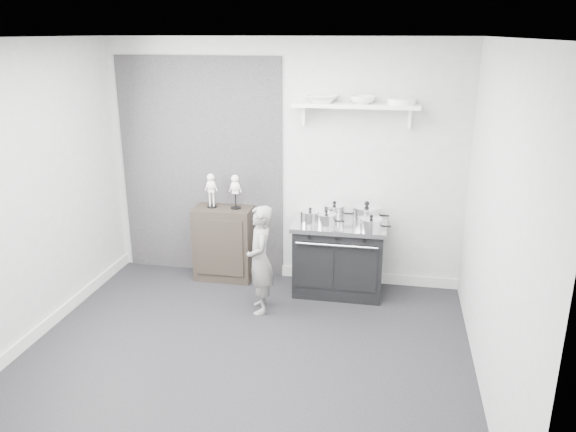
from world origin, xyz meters
name	(u,v)px	position (x,y,z in m)	size (l,w,h in m)	color
ground	(243,356)	(0.00, 0.00, 0.00)	(4.00, 4.00, 0.00)	black
room_shell	(233,172)	(-0.09, 0.15, 1.64)	(4.02, 3.62, 2.71)	#ACACAA
wall_shelf	(356,107)	(0.80, 1.68, 2.01)	(1.30, 0.26, 0.24)	white
stove	(339,257)	(0.69, 1.48, 0.40)	(1.00, 0.62, 0.80)	black
side_cabinet	(224,243)	(-0.65, 1.61, 0.43)	(0.66, 0.38, 0.85)	black
child	(260,260)	(-0.05, 0.88, 0.56)	(0.41, 0.27, 1.12)	gray
pot_front_left	(310,218)	(0.38, 1.37, 0.88)	(0.30, 0.21, 0.19)	white
pot_back_left	(334,212)	(0.61, 1.58, 0.89)	(0.32, 0.24, 0.21)	white
pot_back_right	(366,214)	(0.96, 1.58, 0.89)	(0.40, 0.31, 0.23)	white
pot_front_right	(371,225)	(1.02, 1.28, 0.87)	(0.32, 0.23, 0.18)	white
pot_front_center	(326,220)	(0.56, 1.35, 0.87)	(0.30, 0.21, 0.18)	white
skeleton_full	(211,188)	(-0.78, 1.61, 1.08)	(0.13, 0.08, 0.45)	white
skeleton_torso	(235,189)	(-0.50, 1.61, 1.08)	(0.13, 0.08, 0.45)	white
bowl_large	(322,99)	(0.45, 1.67, 2.08)	(0.33, 0.33, 0.08)	white
bowl_small	(363,100)	(0.87, 1.67, 2.08)	(0.25, 0.25, 0.08)	white
plate_stack	(401,102)	(1.26, 1.67, 2.07)	(0.28, 0.28, 0.06)	white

